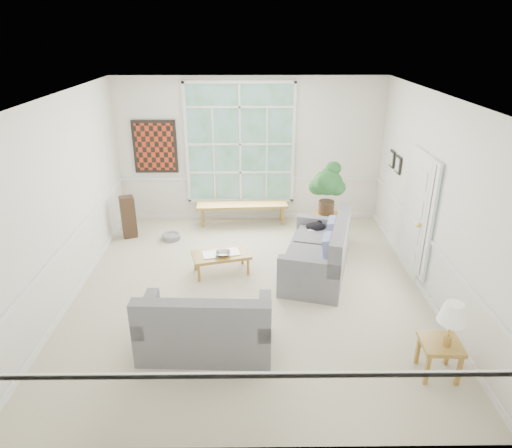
% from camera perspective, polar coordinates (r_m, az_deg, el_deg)
% --- Properties ---
extents(floor, '(5.50, 6.00, 0.01)m').
position_cam_1_polar(floor, '(7.39, -0.77, -8.16)').
color(floor, '#BCB49B').
rests_on(floor, ground).
extents(ceiling, '(5.50, 6.00, 0.02)m').
position_cam_1_polar(ceiling, '(6.35, -0.92, 15.61)').
color(ceiling, white).
rests_on(ceiling, ground).
extents(wall_back, '(5.50, 0.02, 3.00)m').
position_cam_1_polar(wall_back, '(9.59, -0.78, 9.14)').
color(wall_back, silver).
rests_on(wall_back, ground).
extents(wall_front, '(5.50, 0.02, 3.00)m').
position_cam_1_polar(wall_front, '(4.05, -0.97, -12.22)').
color(wall_front, silver).
rests_on(wall_front, ground).
extents(wall_left, '(0.02, 6.00, 3.00)m').
position_cam_1_polar(wall_left, '(7.28, -23.06, 2.54)').
color(wall_left, silver).
rests_on(wall_left, ground).
extents(wall_right, '(0.02, 6.00, 3.00)m').
position_cam_1_polar(wall_right, '(7.25, 21.48, 2.72)').
color(wall_right, silver).
rests_on(wall_right, ground).
extents(window_back, '(2.30, 0.08, 2.40)m').
position_cam_1_polar(window_back, '(9.52, -2.01, 9.95)').
color(window_back, white).
rests_on(window_back, wall_back).
extents(entry_door, '(0.08, 0.90, 2.10)m').
position_cam_1_polar(entry_door, '(7.91, 19.23, 1.23)').
color(entry_door, white).
rests_on(entry_door, floor).
extents(door_sidelight, '(0.08, 0.26, 1.90)m').
position_cam_1_polar(door_sidelight, '(7.33, 20.87, 0.09)').
color(door_sidelight, white).
rests_on(door_sidelight, wall_right).
extents(wall_art, '(0.90, 0.06, 1.10)m').
position_cam_1_polar(wall_art, '(9.72, -12.51, 9.40)').
color(wall_art, '#5F1E10').
rests_on(wall_art, wall_back).
extents(wall_frame_near, '(0.04, 0.26, 0.32)m').
position_cam_1_polar(wall_frame_near, '(8.79, 17.30, 7.09)').
color(wall_frame_near, black).
rests_on(wall_frame_near, wall_right).
extents(wall_frame_far, '(0.04, 0.26, 0.32)m').
position_cam_1_polar(wall_frame_far, '(9.16, 16.59, 7.81)').
color(wall_frame_far, black).
rests_on(wall_frame_far, wall_right).
extents(loveseat_right, '(1.41, 2.02, 0.99)m').
position_cam_1_polar(loveseat_right, '(7.65, 7.58, -2.91)').
color(loveseat_right, slate).
rests_on(loveseat_right, floor).
extents(loveseat_front, '(1.71, 0.93, 0.91)m').
position_cam_1_polar(loveseat_front, '(5.96, -6.34, -11.66)').
color(loveseat_front, slate).
rests_on(loveseat_front, floor).
extents(coffee_table, '(1.06, 0.75, 0.36)m').
position_cam_1_polar(coffee_table, '(7.80, -4.35, -4.87)').
color(coffee_table, olive).
rests_on(coffee_table, floor).
extents(pewter_bowl, '(0.32, 0.32, 0.08)m').
position_cam_1_polar(pewter_bowl, '(7.63, -4.17, -3.68)').
color(pewter_bowl, '#959599').
rests_on(pewter_bowl, coffee_table).
extents(window_bench, '(1.91, 0.47, 0.44)m').
position_cam_1_polar(window_bench, '(9.66, -1.71, 1.25)').
color(window_bench, olive).
rests_on(window_bench, floor).
extents(end_table, '(0.70, 0.70, 0.57)m').
position_cam_1_polar(end_table, '(8.91, 8.97, -0.58)').
color(end_table, olive).
rests_on(end_table, floor).
extents(houseplant, '(0.80, 0.80, 1.02)m').
position_cam_1_polar(houseplant, '(8.68, 8.92, 4.42)').
color(houseplant, '#245A28').
rests_on(houseplant, end_table).
extents(side_table, '(0.48, 0.48, 0.47)m').
position_cam_1_polar(side_table, '(6.07, 21.82, -15.28)').
color(side_table, olive).
rests_on(side_table, floor).
extents(table_lamp, '(0.42, 0.42, 0.57)m').
position_cam_1_polar(table_lamp, '(5.75, 23.17, -11.51)').
color(table_lamp, white).
rests_on(table_lamp, side_table).
extents(pet_bed, '(0.44, 0.44, 0.11)m').
position_cam_1_polar(pet_bed, '(9.17, -10.56, -1.54)').
color(pet_bed, slate).
rests_on(pet_bed, floor).
extents(floor_speaker, '(0.32, 0.29, 0.85)m').
position_cam_1_polar(floor_speaker, '(9.32, -15.68, 0.85)').
color(floor_speaker, '#392719').
rests_on(floor_speaker, floor).
extents(cat, '(0.39, 0.30, 0.17)m').
position_cam_1_polar(cat, '(8.21, 7.49, -0.28)').
color(cat, black).
rests_on(cat, loveseat_right).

